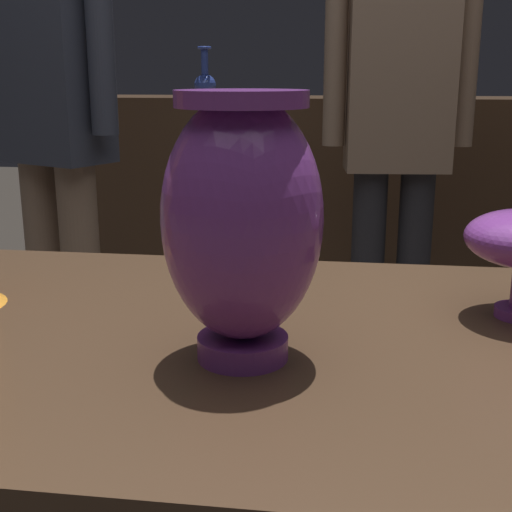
# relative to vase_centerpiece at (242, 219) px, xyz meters

# --- Properties ---
(back_display_shelf) EXTENTS (2.60, 0.40, 0.99)m
(back_display_shelf) POSITION_rel_vase_centerpiece_xyz_m (0.02, 2.27, -0.45)
(back_display_shelf) COLOR #422D1E
(back_display_shelf) RESTS_ON ground_plane
(vase_centerpiece) EXTENTS (0.16, 0.16, 0.27)m
(vase_centerpiece) POSITION_rel_vase_centerpiece_xyz_m (0.00, 0.00, 0.00)
(vase_centerpiece) COLOR #7A388E
(vase_centerpiece) RESTS_ON display_plinth
(shelf_vase_center) EXTENTS (0.07, 0.07, 0.21)m
(shelf_vase_center) POSITION_rel_vase_centerpiece_xyz_m (0.02, 2.27, 0.14)
(shelf_vase_center) COLOR #477A38
(shelf_vase_center) RESTS_ON back_display_shelf
(shelf_vase_right) EXTENTS (0.11, 0.11, 0.20)m
(shelf_vase_right) POSITION_rel_vase_centerpiece_xyz_m (0.54, 2.29, 0.11)
(shelf_vase_right) COLOR #2D429E
(shelf_vase_right) RESTS_ON back_display_shelf
(shelf_vase_left) EXTENTS (0.09, 0.09, 0.20)m
(shelf_vase_left) POSITION_rel_vase_centerpiece_xyz_m (-0.50, 2.21, 0.11)
(shelf_vase_left) COLOR #2D429E
(shelf_vase_left) RESTS_ON back_display_shelf
(visitor_near_left) EXTENTS (0.43, 0.30, 1.71)m
(visitor_near_left) POSITION_rel_vase_centerpiece_xyz_m (-0.72, 1.18, 0.07)
(visitor_near_left) COLOR #846B56
(visitor_near_left) RESTS_ON ground_plane
(visitor_center_back) EXTENTS (0.47, 0.21, 1.59)m
(visitor_center_back) POSITION_rel_vase_centerpiece_xyz_m (0.25, 1.57, -0.01)
(visitor_center_back) COLOR #232328
(visitor_center_back) RESTS_ON ground_plane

